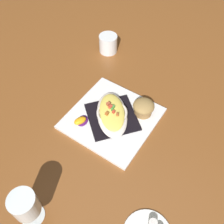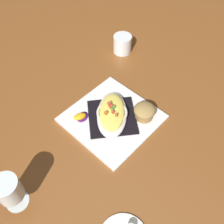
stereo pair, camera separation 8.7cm
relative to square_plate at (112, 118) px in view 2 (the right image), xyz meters
The scene contains 8 objects.
ground_plane 0.01m from the square_plate, ahead, with size 2.60×2.60×0.00m, color brown.
square_plate is the anchor object (origin of this frame).
folded_napkin 0.01m from the square_plate, ahead, with size 0.16×0.16×0.01m, color black.
gratin_dish 0.03m from the square_plate, 84.59° to the left, with size 0.22×0.18×0.05m.
muffin 0.12m from the square_plate, 58.31° to the right, with size 0.07×0.07×0.05m.
orange_garnish 0.11m from the square_plate, 121.22° to the left, with size 0.06×0.05×0.02m.
coffee_mug 0.38m from the square_plate, 22.88° to the left, with size 0.11×0.08×0.08m.
stemmed_glass 0.40m from the square_plate, 167.22° to the left, with size 0.07×0.07×0.13m.
Camera 2 is at (-0.47, -0.27, 0.73)m, focal length 41.57 mm.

